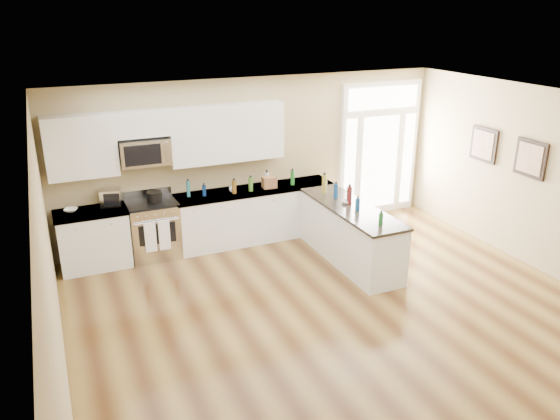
% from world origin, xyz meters
% --- Properties ---
extents(ground, '(8.00, 8.00, 0.00)m').
position_xyz_m(ground, '(0.00, 0.00, 0.00)').
color(ground, '#472B14').
extents(room_shell, '(8.00, 8.00, 8.00)m').
position_xyz_m(room_shell, '(0.00, 0.00, 1.71)').
color(room_shell, tan).
rests_on(room_shell, ground).
extents(back_cabinet_left, '(1.10, 0.66, 0.94)m').
position_xyz_m(back_cabinet_left, '(-2.87, 3.69, 0.44)').
color(back_cabinet_left, silver).
rests_on(back_cabinet_left, ground).
extents(back_cabinet_right, '(2.85, 0.66, 0.94)m').
position_xyz_m(back_cabinet_right, '(-0.16, 3.69, 0.44)').
color(back_cabinet_right, silver).
rests_on(back_cabinet_right, ground).
extents(peninsula_cabinet, '(0.69, 2.32, 0.94)m').
position_xyz_m(peninsula_cabinet, '(0.93, 2.24, 0.43)').
color(peninsula_cabinet, silver).
rests_on(peninsula_cabinet, ground).
extents(upper_cabinet_left, '(1.04, 0.33, 0.95)m').
position_xyz_m(upper_cabinet_left, '(-2.88, 3.83, 1.93)').
color(upper_cabinet_left, silver).
rests_on(upper_cabinet_left, room_shell).
extents(upper_cabinet_right, '(1.94, 0.33, 0.95)m').
position_xyz_m(upper_cabinet_right, '(-0.57, 3.83, 1.93)').
color(upper_cabinet_right, silver).
rests_on(upper_cabinet_right, room_shell).
extents(upper_cabinet_short, '(0.82, 0.33, 0.40)m').
position_xyz_m(upper_cabinet_short, '(-1.95, 3.83, 2.20)').
color(upper_cabinet_short, silver).
rests_on(upper_cabinet_short, room_shell).
extents(microwave, '(0.78, 0.41, 0.42)m').
position_xyz_m(microwave, '(-1.95, 3.80, 1.76)').
color(microwave, silver).
rests_on(microwave, room_shell).
extents(entry_door, '(1.70, 0.10, 2.60)m').
position_xyz_m(entry_door, '(2.55, 3.95, 1.30)').
color(entry_door, white).
rests_on(entry_door, ground).
extents(wall_art_near, '(0.05, 0.58, 0.58)m').
position_xyz_m(wall_art_near, '(3.47, 2.20, 1.70)').
color(wall_art_near, black).
rests_on(wall_art_near, room_shell).
extents(wall_art_far, '(0.05, 0.58, 0.58)m').
position_xyz_m(wall_art_far, '(3.47, 1.20, 1.70)').
color(wall_art_far, black).
rests_on(wall_art_far, room_shell).
extents(kitchen_range, '(0.78, 0.69, 1.08)m').
position_xyz_m(kitchen_range, '(-1.93, 3.69, 0.48)').
color(kitchen_range, silver).
rests_on(kitchen_range, ground).
extents(stockpot, '(0.30, 0.30, 0.19)m').
position_xyz_m(stockpot, '(-1.88, 3.67, 1.04)').
color(stockpot, black).
rests_on(stockpot, kitchen_range).
extents(toaster_oven, '(0.35, 0.30, 0.26)m').
position_xyz_m(toaster_oven, '(-2.54, 3.83, 1.07)').
color(toaster_oven, silver).
rests_on(toaster_oven, back_cabinet_left).
extents(cardboard_box, '(0.25, 0.19, 0.19)m').
position_xyz_m(cardboard_box, '(0.11, 3.64, 1.04)').
color(cardboard_box, brown).
rests_on(cardboard_box, back_cabinet_right).
extents(bowl_left, '(0.26, 0.26, 0.05)m').
position_xyz_m(bowl_left, '(-3.14, 3.78, 0.96)').
color(bowl_left, white).
rests_on(bowl_left, back_cabinet_left).
extents(bowl_peninsula, '(0.17, 0.17, 0.05)m').
position_xyz_m(bowl_peninsula, '(0.93, 2.40, 0.96)').
color(bowl_peninsula, white).
rests_on(bowl_peninsula, peninsula_cabinet).
extents(cup_counter, '(0.12, 0.12, 0.08)m').
position_xyz_m(cup_counter, '(-0.56, 3.69, 0.98)').
color(cup_counter, white).
rests_on(cup_counter, back_cabinet_right).
extents(counter_bottles, '(2.32, 2.40, 0.32)m').
position_xyz_m(counter_bottles, '(0.32, 3.06, 1.07)').
color(counter_bottles, '#19591E').
rests_on(counter_bottles, back_cabinet_right).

